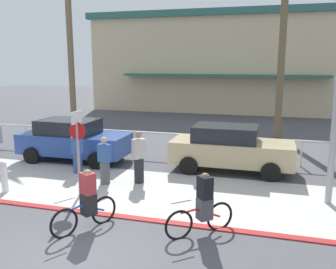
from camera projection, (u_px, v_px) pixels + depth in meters
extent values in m
plane|color=#4C4C51|center=(185.00, 149.00, 16.94)|extent=(80.00, 80.00, 0.00)
cube|color=beige|center=(141.00, 191.00, 11.47)|extent=(44.00, 4.00, 0.02)
cube|color=maroon|center=(115.00, 216.00, 9.58)|extent=(44.00, 0.24, 0.03)
cube|color=beige|center=(231.00, 65.00, 32.81)|extent=(21.69, 11.20, 7.36)
cube|color=#2D605B|center=(233.00, 20.00, 32.05)|extent=(22.29, 11.80, 0.50)
cube|color=#2D605B|center=(222.00, 75.00, 27.20)|extent=(15.18, 1.20, 0.16)
cylinder|color=white|center=(177.00, 134.00, 15.33)|extent=(19.80, 0.08, 0.08)
cylinder|color=white|center=(26.00, 136.00, 17.45)|extent=(0.08, 0.08, 1.00)
cylinder|color=white|center=(72.00, 139.00, 16.78)|extent=(0.08, 0.08, 1.00)
cylinder|color=white|center=(122.00, 142.00, 16.10)|extent=(0.08, 0.08, 1.00)
cylinder|color=white|center=(177.00, 146.00, 15.43)|extent=(0.08, 0.08, 1.00)
cylinder|color=white|center=(236.00, 150.00, 14.75)|extent=(0.08, 0.08, 1.00)
cylinder|color=white|center=(301.00, 154.00, 14.08)|extent=(0.08, 0.08, 1.00)
cylinder|color=gray|center=(79.00, 160.00, 10.87)|extent=(0.08, 0.08, 2.20)
cube|color=white|center=(77.00, 118.00, 10.62)|extent=(0.04, 0.56, 0.36)
cylinder|color=red|center=(77.00, 131.00, 10.70)|extent=(0.52, 0.03, 0.52)
cylinder|color=white|center=(4.00, 179.00, 11.27)|extent=(0.20, 0.20, 0.85)
sphere|color=white|center=(3.00, 164.00, 11.18)|extent=(0.20, 0.20, 0.20)
cylinder|color=#756047|center=(70.00, 49.00, 21.80)|extent=(0.36, 0.36, 9.48)
cylinder|color=brown|center=(282.00, 42.00, 18.62)|extent=(0.36, 0.36, 9.94)
cube|color=#284793|center=(75.00, 143.00, 14.88)|extent=(4.40, 1.80, 0.80)
cube|color=#1E2328|center=(69.00, 126.00, 14.81)|extent=(2.29, 1.58, 0.56)
cylinder|color=black|center=(116.00, 150.00, 15.42)|extent=(0.66, 0.22, 0.66)
cylinder|color=black|center=(96.00, 161.00, 13.72)|extent=(0.66, 0.22, 0.66)
cylinder|color=black|center=(58.00, 146.00, 16.19)|extent=(0.66, 0.22, 0.66)
cylinder|color=black|center=(32.00, 156.00, 14.49)|extent=(0.66, 0.22, 0.66)
cube|color=tan|center=(232.00, 152.00, 13.45)|extent=(4.40, 1.80, 0.80)
cube|color=#1E2328|center=(226.00, 133.00, 13.38)|extent=(2.29, 1.58, 0.56)
cylinder|color=black|center=(271.00, 159.00, 13.99)|extent=(0.66, 0.22, 0.66)
cylinder|color=black|center=(271.00, 172.00, 12.29)|extent=(0.66, 0.22, 0.66)
cylinder|color=black|center=(199.00, 154.00, 14.76)|extent=(0.66, 0.22, 0.66)
cylinder|color=black|center=(189.00, 166.00, 13.06)|extent=(0.66, 0.22, 0.66)
torus|color=black|center=(64.00, 224.00, 8.38)|extent=(0.40, 0.66, 0.72)
torus|color=black|center=(104.00, 210.00, 9.15)|extent=(0.40, 0.66, 0.72)
cylinder|color=#2851A8|center=(92.00, 208.00, 8.89)|extent=(0.38, 0.63, 0.35)
cylinder|color=#2851A8|center=(73.00, 209.00, 8.49)|extent=(0.23, 0.36, 0.07)
cylinder|color=#2851A8|center=(89.00, 206.00, 8.81)|extent=(0.05, 0.05, 0.44)
cylinder|color=silver|center=(65.00, 200.00, 8.31)|extent=(0.27, 0.46, 0.04)
cube|color=#232326|center=(89.00, 204.00, 8.79)|extent=(0.40, 0.42, 0.52)
cube|color=#A33338|center=(88.00, 183.00, 8.69)|extent=(0.42, 0.39, 0.52)
sphere|color=brown|center=(87.00, 174.00, 8.65)|extent=(0.22, 0.22, 0.22)
torus|color=black|center=(179.00, 225.00, 8.30)|extent=(0.57, 0.53, 0.72)
torus|color=black|center=(220.00, 216.00, 8.77)|extent=(0.57, 0.53, 0.72)
cylinder|color=red|center=(208.00, 213.00, 8.60)|extent=(0.55, 0.50, 0.35)
cylinder|color=red|center=(188.00, 211.00, 8.35)|extent=(0.32, 0.29, 0.07)
cylinder|color=red|center=(204.00, 211.00, 8.54)|extent=(0.05, 0.05, 0.44)
cylinder|color=silver|center=(181.00, 202.00, 8.21)|extent=(0.40, 0.36, 0.04)
cube|color=#4C4C51|center=(205.00, 208.00, 8.53)|extent=(0.43, 0.42, 0.52)
cube|color=black|center=(205.00, 187.00, 8.43)|extent=(0.42, 0.43, 0.52)
sphere|color=brown|center=(205.00, 178.00, 8.39)|extent=(0.22, 0.22, 0.22)
cylinder|color=#232326|center=(139.00, 171.00, 12.15)|extent=(0.45, 0.45, 0.84)
cube|color=#B7B2A8|center=(139.00, 149.00, 12.01)|extent=(0.47, 0.47, 0.65)
sphere|color=#9E7556|center=(138.00, 135.00, 11.92)|extent=(0.23, 0.23, 0.23)
cylinder|color=#4C4C51|center=(105.00, 173.00, 12.05)|extent=(0.42, 0.42, 0.76)
cube|color=#2D5699|center=(104.00, 153.00, 11.92)|extent=(0.47, 0.40, 0.59)
sphere|color=#D6A884|center=(104.00, 140.00, 11.84)|extent=(0.21, 0.21, 0.21)
cylinder|color=#384C7A|center=(78.00, 163.00, 13.24)|extent=(0.43, 0.43, 0.76)
cube|color=#2D5699|center=(77.00, 145.00, 13.11)|extent=(0.48, 0.42, 0.58)
sphere|color=brown|center=(76.00, 133.00, 13.03)|extent=(0.21, 0.21, 0.21)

